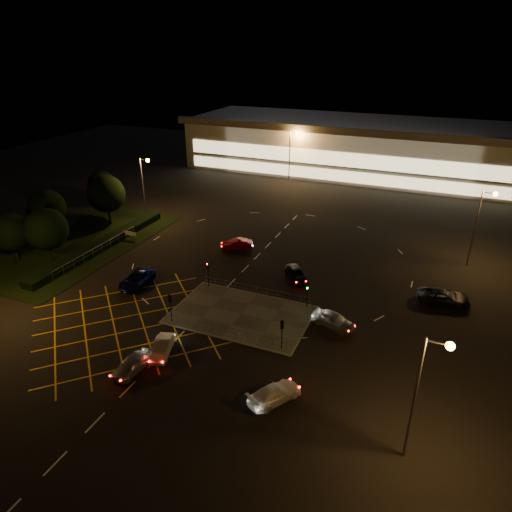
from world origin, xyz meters
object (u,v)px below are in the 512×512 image
at_px(signal_se, 282,329).
at_px(car_approach_white, 275,393).
at_px(signal_nw, 208,269).
at_px(signal_sw, 170,302).
at_px(car_near_silver, 133,364).
at_px(car_east_grey, 444,297).
at_px(car_right_silver, 333,320).
at_px(car_queue_white, 162,348).
at_px(signal_ne, 308,289).
at_px(car_far_dkgrey, 296,274).
at_px(car_circ_red, 237,244).
at_px(car_left_blue, 137,279).

height_order(signal_se, car_approach_white, signal_se).
xyz_separation_m(signal_nw, car_approach_white, (13.73, -14.44, -1.68)).
xyz_separation_m(signal_sw, car_near_silver, (0.99, -7.86, -1.63)).
height_order(signal_sw, car_east_grey, signal_sw).
height_order(car_right_silver, car_east_grey, car_east_grey).
xyz_separation_m(car_queue_white, car_east_grey, (23.54, 19.58, 0.11)).
distance_m(signal_sw, car_queue_white, 5.50).
bearing_deg(signal_ne, car_near_silver, -124.79).
bearing_deg(car_near_silver, car_queue_white, 77.31).
bearing_deg(car_right_silver, car_near_silver, 150.88).
bearing_deg(signal_sw, car_far_dkgrey, -122.20).
distance_m(car_queue_white, car_far_dkgrey, 19.94).
xyz_separation_m(car_right_silver, car_circ_red, (-17.05, 13.49, -0.07)).
distance_m(signal_se, car_approach_white, 6.89).
xyz_separation_m(car_left_blue, car_approach_white, (21.84, -11.67, -0.07)).
relative_size(signal_se, signal_nw, 1.00).
bearing_deg(car_approach_white, car_near_silver, 38.14).
bearing_deg(signal_nw, signal_sw, -90.00).
height_order(signal_se, signal_nw, same).
relative_size(car_near_silver, car_circ_red, 1.01).
height_order(signal_se, car_circ_red, signal_se).
relative_size(signal_sw, car_circ_red, 0.73).
distance_m(signal_sw, car_east_grey, 29.56).
height_order(signal_ne, car_east_grey, signal_ne).
bearing_deg(car_circ_red, signal_se, 8.39).
relative_size(signal_sw, car_right_silver, 0.69).
height_order(signal_nw, car_left_blue, signal_nw).
xyz_separation_m(signal_ne, car_left_blue, (-20.11, -2.77, -1.61)).
xyz_separation_m(signal_se, car_left_blue, (-20.11, 5.22, -1.61)).
bearing_deg(car_far_dkgrey, car_east_grey, -32.71).
distance_m(car_right_silver, car_approach_white, 12.23).
height_order(car_circ_red, car_approach_white, car_circ_red).
xyz_separation_m(signal_se, car_queue_white, (-9.97, -4.82, -1.69)).
distance_m(car_queue_white, car_east_grey, 30.62).
bearing_deg(signal_nw, car_east_grey, 14.83).
relative_size(car_right_silver, car_east_grey, 0.81).
xyz_separation_m(car_right_silver, car_east_grey, (10.07, 9.10, 0.01)).
bearing_deg(car_left_blue, car_right_silver, -4.87).
height_order(car_near_silver, car_right_silver, car_right_silver).
bearing_deg(car_approach_white, signal_ne, -51.32).
bearing_deg(signal_se, car_left_blue, -14.55).
bearing_deg(car_near_silver, signal_nw, 99.72).
distance_m(signal_se, car_circ_red, 23.51).
bearing_deg(car_far_dkgrey, car_queue_white, -145.27).
distance_m(signal_se, car_queue_white, 11.21).
relative_size(car_far_dkgrey, car_approach_white, 0.99).
bearing_deg(car_circ_red, car_queue_white, -18.42).
bearing_deg(signal_sw, signal_se, -180.00).
bearing_deg(car_circ_red, car_right_silver, 24.75).
bearing_deg(car_right_silver, car_queue_white, 145.78).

